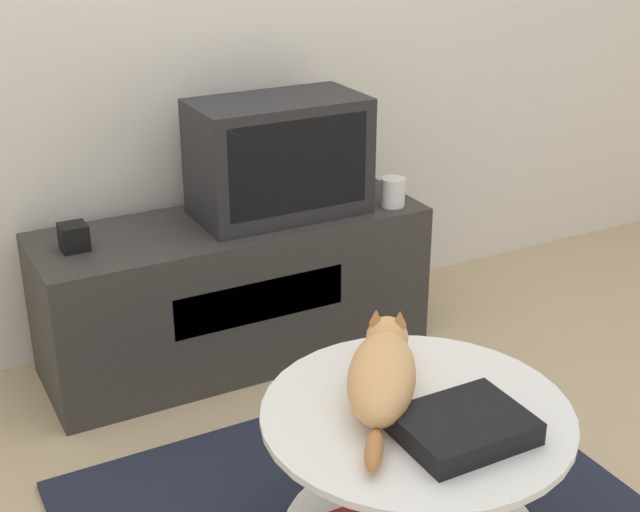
{
  "coord_description": "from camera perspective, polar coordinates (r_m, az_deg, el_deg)",
  "views": [
    {
      "loc": [
        -1.01,
        -1.5,
        1.64
      ],
      "look_at": [
        0.1,
        0.59,
        0.61
      ],
      "focal_mm": 50.0,
      "sensor_mm": 36.0,
      "label": 1
    }
  ],
  "objects": [
    {
      "name": "tv_stand",
      "position": [
        3.2,
        -5.48,
        -2.15
      ],
      "size": [
        1.37,
        0.46,
        0.53
      ],
      "color": "#33302D",
      "rests_on": "ground_plane"
    },
    {
      "name": "dvd_box",
      "position": [
        2.01,
        9.15,
        -10.73
      ],
      "size": [
        0.28,
        0.22,
        0.05
      ],
      "color": "black",
      "rests_on": "coffee_table"
    },
    {
      "name": "mug",
      "position": [
        3.22,
        4.68,
        4.1
      ],
      "size": [
        0.09,
        0.09,
        0.1
      ],
      "color": "white",
      "rests_on": "tv_stand"
    },
    {
      "name": "speaker",
      "position": [
        2.94,
        -15.48,
        1.18
      ],
      "size": [
        0.09,
        0.09,
        0.09
      ],
      "color": "black",
      "rests_on": "tv_stand"
    },
    {
      "name": "cat",
      "position": [
        2.11,
        4.02,
        -7.45
      ],
      "size": [
        0.37,
        0.49,
        0.13
      ],
      "rotation": [
        0.0,
        0.0,
        0.95
      ],
      "color": "tan",
      "rests_on": "coffee_table"
    },
    {
      "name": "tv",
      "position": [
        3.1,
        -2.65,
        6.33
      ],
      "size": [
        0.59,
        0.32,
        0.41
      ],
      "color": "#232326",
      "rests_on": "tv_stand"
    },
    {
      "name": "coffee_table",
      "position": [
        2.2,
        6.13,
        -13.78
      ],
      "size": [
        0.73,
        0.73,
        0.47
      ],
      "color": "#B2B2B7",
      "rests_on": "rug"
    }
  ]
}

